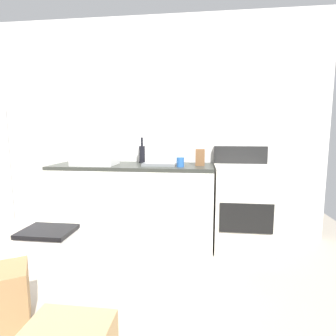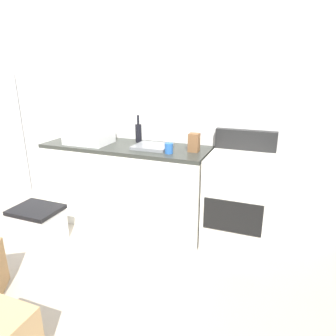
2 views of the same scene
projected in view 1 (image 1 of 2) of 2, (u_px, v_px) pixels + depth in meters
The scene contains 10 objects.
ground_plane at pixel (55, 303), 2.01m from camera, with size 6.00×6.00×0.00m, color #9E9384.
wall_back at pixel (115, 129), 3.36m from camera, with size 5.00×0.10×2.60m, color silver.
kitchen_counter at pixel (133, 203), 3.09m from camera, with size 1.80×0.60×0.90m.
stove_oven at pixel (242, 205), 2.95m from camera, with size 0.60×0.61×1.10m.
microwave at pixel (95, 153), 3.00m from camera, with size 0.46×0.34×0.27m, color white.
sink_basin at pixel (160, 164), 2.99m from camera, with size 0.36×0.32×0.03m, color slate.
wine_bottle at pixel (142, 154), 3.18m from camera, with size 0.07×0.07×0.30m.
coffee_mug at pixel (180, 162), 2.82m from camera, with size 0.08×0.08×0.10m, color #2659A5.
knife_block at pixel (200, 157), 2.94m from camera, with size 0.10×0.10×0.18m, color brown.
storage_bin at pixel (49, 249), 2.49m from camera, with size 0.46×0.36×0.38m.
Camera 1 is at (1.06, -1.74, 1.27)m, focal length 28.79 mm.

